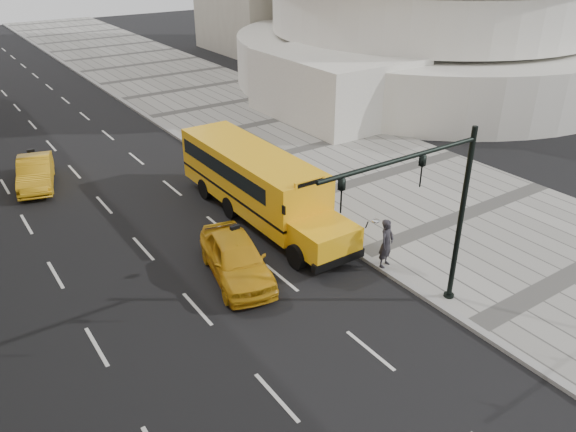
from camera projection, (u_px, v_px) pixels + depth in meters
ground at (166, 242)px, 23.60m from camera, size 140.00×140.00×0.00m
sidewalk_museum at (378, 177)px, 29.60m from camera, size 12.00×140.00×0.15m
curb_museum at (284, 205)px, 26.58m from camera, size 0.30×140.00×0.15m
school_bus at (254, 178)px, 25.16m from camera, size 2.96×11.56×3.19m
taxi_near at (236, 258)px, 20.86m from camera, size 2.96×5.13×1.64m
taxi_far at (35, 173)px, 28.43m from camera, size 2.66×4.76×1.49m
pedestrian at (386, 243)px, 21.23m from camera, size 0.83×0.67×1.96m
traffic_signal at (434, 206)px, 17.34m from camera, size 6.18×0.36×6.40m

